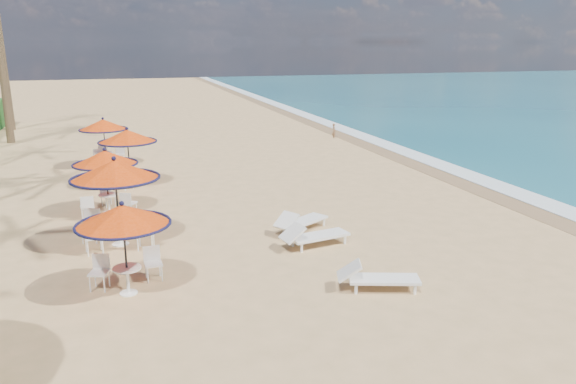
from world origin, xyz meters
name	(u,v)px	position (x,y,z in m)	size (l,w,h in m)	color
ground	(336,272)	(0.00, 0.00, 0.00)	(160.00, 160.00, 0.00)	tan
foam_strip	(442,166)	(9.30, 10.00, 0.00)	(1.20, 140.00, 0.04)	white
wetsand_band	(425,167)	(8.40, 10.00, 0.00)	(1.40, 140.00, 0.02)	olive
station_0	(123,223)	(-4.95, 0.29, 1.66)	(2.09, 2.09, 2.18)	black
station_1	(114,181)	(-5.10, 3.56, 1.85)	(2.43, 2.43, 2.53)	black
station_2	(105,166)	(-5.35, 6.86, 1.61)	(2.11, 2.14, 2.20)	black
station_3	(127,141)	(-4.54, 10.36, 1.79)	(2.25, 2.25, 2.35)	black
station_4	(104,130)	(-5.43, 14.49, 1.65)	(2.16, 2.16, 2.26)	black
lounger_near	(376,277)	(0.47, -1.25, 0.31)	(1.96, 1.15, 0.67)	white
lounger_mid	(313,235)	(0.05, 1.84, 0.33)	(2.06, 0.97, 0.71)	white
lounger_far	(300,221)	(0.13, 3.21, 0.32)	(1.93, 1.49, 0.68)	white
person	(334,130)	(7.40, 18.60, 0.47)	(0.34, 0.22, 0.93)	#896446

